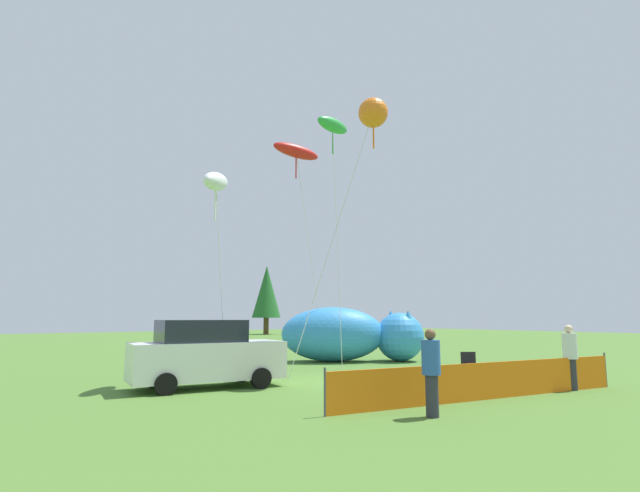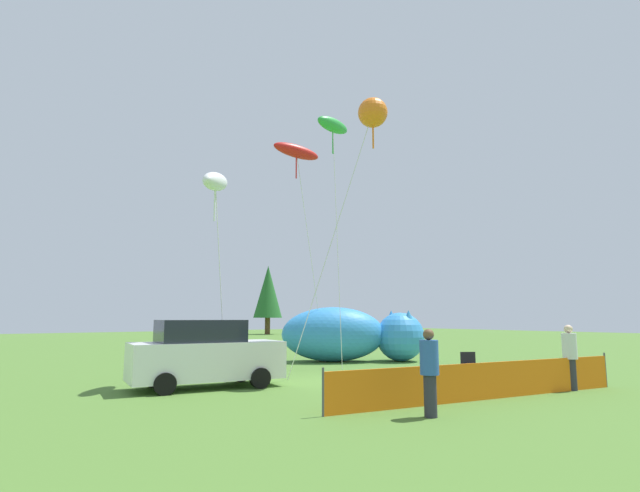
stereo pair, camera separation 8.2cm
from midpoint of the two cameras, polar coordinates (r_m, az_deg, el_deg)
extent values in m
plane|color=#4C752D|center=(16.52, 5.37, -15.20)|extent=(120.00, 120.00, 0.00)
cube|color=white|center=(15.37, -12.67, -12.63)|extent=(4.56, 2.36, 1.07)
cube|color=#1E232D|center=(15.26, -13.36, -9.42)|extent=(2.60, 1.93, 0.64)
cylinder|color=black|center=(16.63, -8.93, -14.07)|extent=(0.62, 0.33, 0.59)
cylinder|color=black|center=(15.05, -6.70, -14.75)|extent=(0.62, 0.33, 0.59)
cylinder|color=black|center=(15.94, -18.40, -14.03)|extent=(0.62, 0.33, 0.59)
cylinder|color=black|center=(14.28, -17.17, -14.82)|extent=(0.62, 0.33, 0.59)
cube|color=black|center=(17.16, 17.04, -13.13)|extent=(0.72, 0.72, 0.03)
cube|color=black|center=(17.37, 16.69, -12.29)|extent=(0.44, 0.29, 0.47)
cylinder|color=#A5A5AD|center=(17.07, 18.08, -13.87)|extent=(0.02, 0.02, 0.44)
cylinder|color=#A5A5AD|center=(16.90, 16.65, -13.99)|extent=(0.02, 0.02, 0.44)
cylinder|color=#A5A5AD|center=(17.48, 17.49, -13.75)|extent=(0.02, 0.02, 0.44)
cylinder|color=#A5A5AD|center=(17.31, 16.08, -13.86)|extent=(0.02, 0.02, 0.44)
ellipsoid|color=#338CD8|center=(23.56, 1.64, -10.05)|extent=(5.39, 4.71, 2.50)
ellipsoid|color=white|center=(23.59, 1.64, -11.41)|extent=(3.60, 3.25, 1.13)
sphere|color=#338CD8|center=(24.07, 9.26, -10.20)|extent=(2.25, 2.25, 2.25)
cone|color=#338CD8|center=(24.44, 8.25, -8.08)|extent=(0.63, 0.63, 0.68)
cone|color=#338CD8|center=(23.66, 10.20, -8.03)|extent=(0.63, 0.63, 0.68)
cube|color=orange|center=(13.71, 18.88, -14.37)|extent=(9.35, 1.54, 0.91)
cylinder|color=#4C4C51|center=(10.84, 0.58, -16.33)|extent=(0.05, 0.05, 1.00)
cylinder|color=#4C4C51|center=(17.40, 29.95, -12.16)|extent=(0.05, 0.05, 1.00)
cylinder|color=#2D2D38|center=(11.03, 12.71, -16.37)|extent=(0.27, 0.27, 0.85)
cylinder|color=#2D59A5|center=(10.94, 12.58, -12.31)|extent=(0.39, 0.39, 0.71)
sphere|color=brown|center=(10.92, 12.50, -9.84)|extent=(0.23, 0.23, 0.23)
cylinder|color=#2D2D38|center=(16.20, 26.93, -12.98)|extent=(0.27, 0.27, 0.87)
cylinder|color=silver|center=(16.14, 26.75, -10.18)|extent=(0.40, 0.40, 0.72)
sphere|color=beige|center=(16.12, 26.64, -8.48)|extent=(0.23, 0.23, 0.23)
cylinder|color=silver|center=(16.98, 1.45, 0.43)|extent=(2.18, 2.04, 9.15)
sphere|color=orange|center=(18.17, 6.18, 14.91)|extent=(1.04, 1.04, 1.04)
cylinder|color=orange|center=(17.90, 6.21, 12.85)|extent=(0.06, 0.06, 1.20)
cylinder|color=silver|center=(23.05, -0.97, -1.11)|extent=(1.65, 0.09, 9.72)
ellipsoid|color=red|center=(23.71, -2.62, 10.76)|extent=(2.44, 0.85, 0.83)
cylinder|color=red|center=(23.50, -2.63, 9.14)|extent=(0.06, 0.06, 1.20)
cylinder|color=silver|center=(16.25, -11.18, -3.88)|extent=(0.56, 0.03, 6.41)
ellipsoid|color=white|center=(16.67, -11.73, 7.22)|extent=(1.81, 2.12, 1.11)
cylinder|color=white|center=(16.51, -11.80, 4.87)|extent=(0.06, 0.06, 1.20)
cylinder|color=silver|center=(20.86, 2.10, 0.60)|extent=(0.19, 0.79, 10.41)
ellipsoid|color=green|center=(22.58, 1.58, 13.63)|extent=(2.17, 1.28, 0.81)
cylinder|color=green|center=(22.33, 1.59, 11.96)|extent=(0.06, 0.06, 1.20)
cylinder|color=brown|center=(60.46, -5.99, -9.08)|extent=(0.62, 0.62, 1.95)
cone|color=#236028|center=(60.53, -5.93, -5.20)|extent=(3.44, 3.44, 6.25)
camera|label=1|loc=(0.04, -89.88, -0.02)|focal=28.00mm
camera|label=2|loc=(0.04, 90.12, 0.02)|focal=28.00mm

